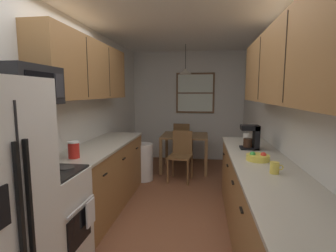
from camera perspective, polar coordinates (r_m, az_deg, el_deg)
ground_plane at (r=3.87m, az=1.63°, el=-17.03°), size 12.00×12.00×0.00m
wall_left at (r=3.92m, az=-18.34°, el=2.28°), size 0.10×9.00×2.55m
wall_right at (r=3.64m, az=23.33°, el=1.68°), size 0.10×9.00×2.55m
wall_back at (r=6.17m, az=4.42°, el=4.42°), size 4.40×0.10×2.55m
ceiling_slab at (r=3.65m, az=1.79°, el=23.13°), size 4.40×9.00×0.08m
stove_range at (r=2.66m, az=-25.58°, el=-18.48°), size 0.66×0.59×1.10m
microwave_over_range at (r=2.48m, az=-29.37°, el=7.92°), size 0.39×0.60×0.33m
counter_left at (r=3.77m, az=-14.27°, el=-10.60°), size 0.64×2.07×0.90m
upper_cabinets_left at (r=3.61m, az=-17.43°, el=11.79°), size 0.33×2.15×0.75m
counter_right at (r=2.87m, az=20.51°, el=-16.71°), size 0.64×3.09×0.90m
upper_cabinets_right at (r=2.63m, az=25.25°, el=12.43°), size 0.33×2.77×0.73m
dining_table at (r=5.30m, az=3.77°, el=-3.15°), size 0.93×0.85×0.74m
dining_chair_near at (r=4.71m, az=2.92°, el=-6.06°), size 0.45×0.45×0.90m
dining_chair_far at (r=5.96m, az=3.21°, el=-3.19°), size 0.45×0.45×0.90m
pendant_light at (r=5.23m, az=3.90°, el=12.07°), size 0.25×0.25×0.58m
back_window at (r=6.08m, az=6.08°, el=7.32°), size 0.89×0.05×0.94m
trash_bin at (r=4.76m, az=-5.53°, el=-7.96°), size 0.36×0.36×0.68m
storage_canister at (r=2.95m, az=-20.26°, el=-4.98°), size 0.12×0.12×0.18m
dish_towel at (r=2.60m, az=-16.89°, el=-17.97°), size 0.02×0.16×0.24m
coffee_maker at (r=3.36m, az=18.22°, el=-2.26°), size 0.22×0.18×0.30m
mug_by_coffeemaker at (r=2.45m, az=22.68°, el=-8.58°), size 0.12×0.08×0.10m
mug_spare at (r=4.05m, az=17.03°, el=-2.22°), size 0.12×0.09×0.09m
fruit_bowl at (r=2.85m, az=19.39°, el=-6.55°), size 0.24×0.24×0.09m
table_serving_bowl at (r=5.35m, az=2.61°, el=-1.52°), size 0.17×0.17×0.06m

